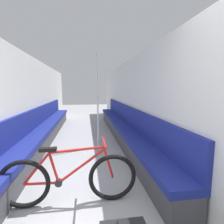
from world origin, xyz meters
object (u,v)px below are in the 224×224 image
at_px(bench_seat_row_right, 123,128).
at_px(bicycle, 70,179).
at_px(bench_seat_row_left, 44,131).
at_px(grab_pole_near, 98,104).

height_order(bench_seat_row_right, bicycle, bench_seat_row_right).
distance_m(bench_seat_row_left, grab_pole_near, 1.76).
bearing_deg(grab_pole_near, bench_seat_row_left, 154.21).
distance_m(bicycle, grab_pole_near, 2.27).
height_order(bench_seat_row_right, grab_pole_near, grab_pole_near).
xyz_separation_m(bench_seat_row_left, bench_seat_row_right, (2.18, 0.00, 0.00)).
distance_m(bench_seat_row_right, bicycle, 3.04).
bearing_deg(bench_seat_row_right, grab_pole_near, -137.87).
bearing_deg(bench_seat_row_right, bench_seat_row_left, 180.00).
bearing_deg(bench_seat_row_left, grab_pole_near, -25.79).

